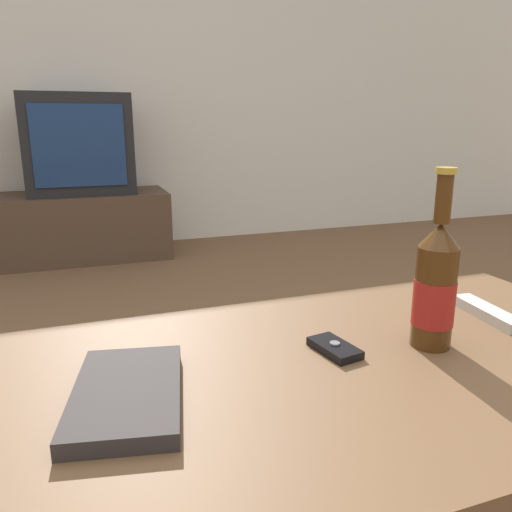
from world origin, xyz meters
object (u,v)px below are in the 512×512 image
at_px(television, 79,144).
at_px(remote_control, 488,312).
at_px(cell_phone, 335,348).
at_px(tv_stand, 86,226).
at_px(table_book, 127,394).
at_px(beer_bottle, 435,286).

height_order(television, remote_control, television).
relative_size(cell_phone, remote_control, 0.59).
xyz_separation_m(tv_stand, television, (-0.00, -0.00, 0.51)).
bearing_deg(cell_phone, remote_control, -4.20).
relative_size(tv_stand, table_book, 3.95).
height_order(television, beer_bottle, television).
height_order(cell_phone, table_book, table_book).
relative_size(tv_stand, beer_bottle, 3.43).
bearing_deg(table_book, cell_phone, 18.18).
relative_size(tv_stand, television, 1.63).
bearing_deg(cell_phone, tv_stand, 87.54).
bearing_deg(television, tv_stand, 90.00).
xyz_separation_m(television, remote_control, (0.69, -2.63, -0.23)).
height_order(beer_bottle, table_book, beer_bottle).
xyz_separation_m(remote_control, table_book, (-0.69, -0.07, 0.00)).
distance_m(television, beer_bottle, 2.74).
height_order(beer_bottle, cell_phone, beer_bottle).
relative_size(television, remote_control, 3.70).
bearing_deg(table_book, television, 101.59).
bearing_deg(television, cell_phone, -82.67).
xyz_separation_m(television, cell_phone, (0.34, -2.66, -0.23)).
distance_m(television, table_book, 2.71).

